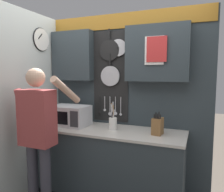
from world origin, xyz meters
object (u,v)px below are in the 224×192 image
(microwave, at_px, (70,115))
(knife_block, at_px, (158,126))
(utensil_crock, at_px, (113,122))
(person, at_px, (38,129))

(microwave, relative_size, knife_block, 1.89)
(utensil_crock, relative_size, person, 0.22)
(knife_block, bearing_deg, person, -152.71)
(microwave, bearing_deg, person, -90.40)
(knife_block, relative_size, person, 0.17)
(person, bearing_deg, knife_block, 27.29)
(person, bearing_deg, microwave, 89.60)
(microwave, relative_size, person, 0.31)
(microwave, distance_m, person, 0.62)
(microwave, bearing_deg, utensil_crock, 0.17)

